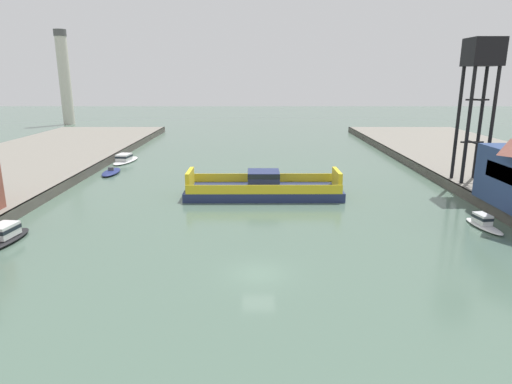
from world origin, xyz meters
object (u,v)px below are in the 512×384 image
moored_boat_near_left (123,159)px  smokestack_distant_a (62,75)px  chain_ferry (262,188)px  moored_boat_mid_right (481,222)px  moored_boat_near_right (109,172)px  moored_boat_mid_left (0,237)px  crane_tower (479,66)px

moored_boat_near_left → smokestack_distant_a: 75.03m
chain_ferry → moored_boat_mid_right: bearing=-28.8°
moored_boat_near_right → moored_boat_mid_right: 51.51m
chain_ferry → moored_boat_mid_left: (-23.78, -16.01, -0.40)m
moored_boat_near_left → moored_boat_mid_left: bearing=-89.6°
moored_boat_near_left → moored_boat_mid_right: 57.41m
chain_ferry → moored_boat_mid_right: size_ratio=3.52×
crane_tower → smokestack_distant_a: size_ratio=0.63×
chain_ferry → moored_boat_near_right: chain_ferry is taller
moored_boat_near_left → moored_boat_mid_right: size_ratio=1.55×
moored_boat_near_right → moored_boat_mid_left: (-0.41, -29.22, 0.34)m
moored_boat_near_right → smokestack_distant_a: (-36.89, 73.75, 14.99)m
moored_boat_mid_left → crane_tower: size_ratio=0.41×
chain_ferry → crane_tower: size_ratio=1.08×
chain_ferry → smokestack_distant_a: size_ratio=0.68×
chain_ferry → moored_boat_near_left: 33.22m
chain_ferry → crane_tower: crane_tower is taller
moored_boat_mid_left → crane_tower: bearing=20.7°
moored_boat_near_right → moored_boat_mid_left: 29.23m
moored_boat_near_right → crane_tower: (50.36, -10.02, 15.48)m
chain_ferry → crane_tower: bearing=6.7°
chain_ferry → moored_boat_near_right: bearing=150.5°
moored_boat_near_left → crane_tower: bearing=-21.1°
smokestack_distant_a → moored_boat_near_left: bearing=-60.5°
moored_boat_near_left → crane_tower: (51.03, -19.72, 15.19)m
moored_boat_near_right → moored_boat_mid_left: moored_boat_mid_left is taller
moored_boat_mid_right → smokestack_distant_a: bearing=129.6°
moored_boat_near_left → moored_boat_mid_right: bearing=-37.3°
moored_boat_near_left → crane_tower: 56.78m
chain_ferry → moored_boat_near_left: chain_ferry is taller
moored_boat_near_left → smokestack_distant_a: smokestack_distant_a is taller
moored_boat_mid_right → moored_boat_near_right: bearing=150.9°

